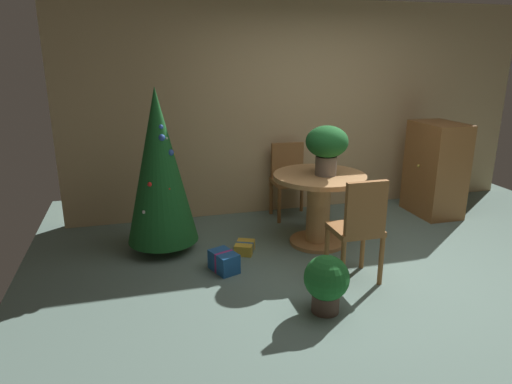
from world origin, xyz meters
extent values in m
plane|color=slate|center=(0.00, 0.00, 0.00)|extent=(6.60, 6.60, 0.00)
cube|color=tan|center=(0.00, 2.20, 1.30)|extent=(6.00, 0.10, 2.60)
cylinder|color=#B27F4C|center=(-0.30, 0.98, 0.02)|extent=(0.59, 0.59, 0.04)
cylinder|color=#B27F4C|center=(-0.30, 0.98, 0.38)|extent=(0.25, 0.25, 0.69)
cylinder|color=#B27F4C|center=(-0.30, 0.98, 0.75)|extent=(0.97, 0.97, 0.05)
cylinder|color=#665B51|center=(-0.25, 0.94, 0.87)|extent=(0.22, 0.22, 0.20)
ellipsoid|color=#195623|center=(-0.25, 0.94, 1.12)|extent=(0.43, 0.43, 0.32)
sphere|color=red|center=(-0.19, 1.03, 1.20)|extent=(0.09, 0.09, 0.09)
sphere|color=red|center=(-0.36, 0.92, 1.12)|extent=(0.05, 0.05, 0.05)
cylinder|color=brown|center=(-0.48, 0.31, 0.23)|extent=(0.04, 0.04, 0.45)
cylinder|color=brown|center=(-0.11, 0.31, 0.23)|extent=(0.04, 0.04, 0.45)
cylinder|color=brown|center=(-0.48, -0.03, 0.23)|extent=(0.04, 0.04, 0.45)
cylinder|color=brown|center=(-0.11, -0.03, 0.23)|extent=(0.04, 0.04, 0.45)
cube|color=brown|center=(-0.30, 0.14, 0.48)|extent=(0.41, 0.38, 0.05)
cube|color=brown|center=(-0.30, -0.02, 0.73)|extent=(0.37, 0.05, 0.46)
cylinder|color=brown|center=(-0.09, 1.68, 0.22)|extent=(0.04, 0.04, 0.43)
cylinder|color=brown|center=(-0.50, 1.68, 0.22)|extent=(0.04, 0.04, 0.43)
cylinder|color=brown|center=(-0.09, 2.01, 0.22)|extent=(0.04, 0.04, 0.43)
cylinder|color=brown|center=(-0.50, 2.01, 0.22)|extent=(0.04, 0.04, 0.43)
cube|color=brown|center=(-0.30, 1.85, 0.46)|extent=(0.46, 0.38, 0.05)
cube|color=brown|center=(-0.30, 2.01, 0.70)|extent=(0.41, 0.05, 0.43)
cylinder|color=brown|center=(-1.91, 1.24, 0.06)|extent=(0.10, 0.10, 0.11)
cone|color=#195623|center=(-1.91, 1.24, 0.90)|extent=(0.72, 0.72, 1.57)
sphere|color=#2D51A8|center=(-1.80, 1.15, 1.05)|extent=(0.06, 0.06, 0.06)
sphere|color=red|center=(-1.84, 1.06, 0.71)|extent=(0.05, 0.05, 0.05)
sphere|color=#2D51A8|center=(-1.88, 1.17, 1.30)|extent=(0.05, 0.05, 0.05)
sphere|color=silver|center=(-2.09, 1.05, 0.50)|extent=(0.04, 0.04, 0.04)
sphere|color=red|center=(-2.02, 1.07, 0.77)|extent=(0.05, 0.05, 0.05)
sphere|color=silver|center=(-1.84, 1.18, 1.19)|extent=(0.04, 0.04, 0.04)
sphere|color=#2D51A8|center=(-1.88, 1.15, 1.20)|extent=(0.07, 0.07, 0.07)
sphere|color=gold|center=(-1.77, 1.28, 1.00)|extent=(0.04, 0.04, 0.04)
cube|color=#1E569E|center=(-1.40, 0.59, 0.09)|extent=(0.28, 0.34, 0.19)
cube|color=#9E287A|center=(-1.40, 0.59, 0.09)|extent=(0.19, 0.10, 0.19)
cube|color=gold|center=(-1.11, 0.95, 0.05)|extent=(0.26, 0.29, 0.11)
cube|color=#1E569E|center=(-1.11, 0.95, 0.05)|extent=(0.18, 0.10, 0.11)
cube|color=brown|center=(1.50, 1.50, 0.58)|extent=(0.48, 0.70, 1.17)
sphere|color=#B29338|center=(1.25, 1.50, 0.64)|extent=(0.04, 0.04, 0.04)
cylinder|color=#4C382D|center=(-0.76, -0.31, 0.08)|extent=(0.22, 0.22, 0.15)
sphere|color=#1E6628|center=(-0.76, -0.31, 0.29)|extent=(0.36, 0.36, 0.36)
camera|label=1|loc=(-2.13, -3.27, 1.97)|focal=31.93mm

